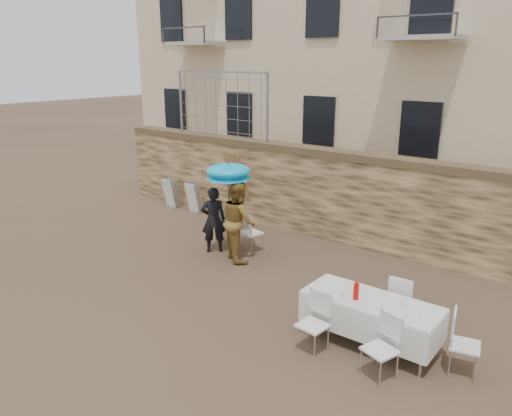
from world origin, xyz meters
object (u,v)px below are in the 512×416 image
Objects in this scene: table_chair_side at (465,344)px; chair_stack_left at (174,192)px; banquet_table at (372,302)px; man_suit at (213,220)px; woman_dress at (238,221)px; couple_chair_left at (229,226)px; umbrella at (229,174)px; chair_stack_right at (196,196)px; couple_chair_right at (252,232)px; table_chair_back at (403,301)px; soda_bottle at (356,292)px; table_chair_front_right at (380,349)px; table_chair_front_left at (312,324)px.

table_chair_side is 1.04× the size of chair_stack_left.
man_suit is at bearing 162.66° from banquet_table.
woman_dress reaches higher than couple_chair_left.
umbrella is 2.19× the size of chair_stack_right.
couple_chair_right is at bearing 57.55° from table_chair_side.
umbrella reaches higher than table_chair_back.
couple_chair_right is 4.42m from banquet_table.
table_chair_side is (6.04, -1.35, -0.30)m from man_suit.
soda_bottle reaches higher than table_chair_side.
couple_chair_left is at bearing -3.66° from woman_dress.
man_suit is 0.86× the size of woman_dress.
woman_dress reaches higher than man_suit.
woman_dress is at bearing -25.73° from chair_stack_left.
chair_stack_left is at bearing -20.40° from table_chair_back.
banquet_table is at bearing 132.80° from couple_chair_left.
couple_chair_right is at bearing -24.41° from chair_stack_right.
couple_chair_right is 5.22m from table_chair_front_right.
couple_chair_right is (0.70, 0.00, 0.00)m from couple_chair_left.
table_chair_side is at bearing 122.68° from man_suit.
chair_stack_left is (-4.19, 1.49, -0.02)m from couple_chair_right.
man_suit reaches higher than table_chair_back.
table_chair_front_left is at bearing 151.98° from couple_chair_right.
banquet_table is 2.28× the size of chair_stack_left.
table_chair_front_left is 1.00× the size of table_chair_side.
couple_chair_right is at bearing 156.11° from couple_chair_left.
table_chair_back is at bearing 68.56° from table_chair_front_left.
table_chair_front_left is 1.04× the size of chair_stack_left.
couple_chair_left is at bearing 151.62° from table_chair_front_left.
table_chair_side is at bearing -21.46° from chair_stack_right.
table_chair_front_left is at bearing -161.28° from table_chair_front_right.
table_chair_side is at bearing 147.26° from table_chair_back.
umbrella is 2.10× the size of couple_chair_left.
woman_dress is 3.98m from table_chair_front_left.
woman_dress is at bearing 62.82° from table_chair_side.
table_chair_front_left is (-0.40, -0.60, -0.43)m from soda_bottle.
man_suit is 1.62× the size of table_chair_side.
table_chair_front_left is at bearing -123.69° from soda_bottle.
table_chair_side is at bearing -14.41° from umbrella.
soda_bottle reaches higher than chair_stack_left.
man_suit is at bearing 49.60° from couple_chair_right.
woman_dress is 1.88× the size of table_chair_back.
soda_bottle reaches higher than table_chair_back.
banquet_table is (3.89, -1.45, -0.17)m from woman_dress.
woman_dress is 0.86× the size of banquet_table.
umbrella is 2.10× the size of table_chair_side.
umbrella is at bearing 153.57° from table_chair_front_left.
table_chair_front_right is at bearing 120.49° from table_chair_side.
table_chair_front_left is (3.29, -2.20, -0.42)m from woman_dress.
table_chair_front_left is at bearing -128.66° from banquet_table.
chair_stack_left is (-4.24, 2.04, -0.44)m from woman_dress.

